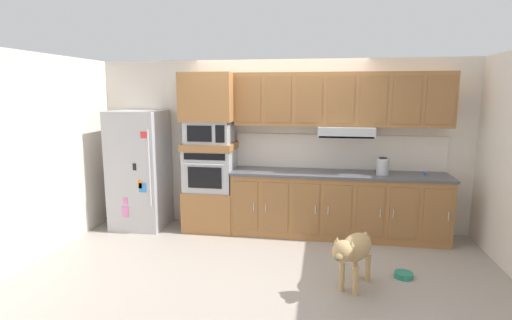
# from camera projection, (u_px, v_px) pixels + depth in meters

# --- Properties ---
(ground_plane) EXTENTS (9.60, 9.60, 0.00)m
(ground_plane) POSITION_uv_depth(u_px,v_px,m) (269.00, 252.00, 5.11)
(ground_plane) COLOR #9E9389
(back_kitchen_wall) EXTENTS (6.20, 0.12, 2.50)m
(back_kitchen_wall) POSITION_uv_depth(u_px,v_px,m) (280.00, 144.00, 5.98)
(back_kitchen_wall) COLOR beige
(back_kitchen_wall) RESTS_ON ground
(side_panel_left) EXTENTS (0.12, 7.10, 2.50)m
(side_panel_left) POSITION_uv_depth(u_px,v_px,m) (65.00, 150.00, 5.36)
(side_panel_left) COLOR beige
(side_panel_left) RESTS_ON ground
(refrigerator) EXTENTS (0.76, 0.73, 1.76)m
(refrigerator) POSITION_uv_depth(u_px,v_px,m) (140.00, 169.00, 5.97)
(refrigerator) COLOR #ADADB2
(refrigerator) RESTS_ON ground
(oven_base_cabinet) EXTENTS (0.74, 0.62, 0.60)m
(oven_base_cabinet) POSITION_uv_depth(u_px,v_px,m) (211.00, 209.00, 5.95)
(oven_base_cabinet) COLOR #996638
(oven_base_cabinet) RESTS_ON ground
(built_in_oven) EXTENTS (0.70, 0.62, 0.60)m
(built_in_oven) POSITION_uv_depth(u_px,v_px,m) (210.00, 170.00, 5.85)
(built_in_oven) COLOR #A8AAAF
(built_in_oven) RESTS_ON oven_base_cabinet
(appliance_mid_shelf) EXTENTS (0.74, 0.62, 0.10)m
(appliance_mid_shelf) POSITION_uv_depth(u_px,v_px,m) (210.00, 146.00, 5.79)
(appliance_mid_shelf) COLOR #996638
(appliance_mid_shelf) RESTS_ON built_in_oven
(microwave) EXTENTS (0.64, 0.54, 0.32)m
(microwave) POSITION_uv_depth(u_px,v_px,m) (210.00, 132.00, 5.75)
(microwave) COLOR #A8AAAF
(microwave) RESTS_ON appliance_mid_shelf
(appliance_upper_cabinet) EXTENTS (0.74, 0.62, 0.68)m
(appliance_upper_cabinet) POSITION_uv_depth(u_px,v_px,m) (209.00, 97.00, 5.67)
(appliance_upper_cabinet) COLOR #996638
(appliance_upper_cabinet) RESTS_ON microwave
(lower_cabinet_run) EXTENTS (2.96, 0.63, 0.88)m
(lower_cabinet_run) POSITION_uv_depth(u_px,v_px,m) (337.00, 206.00, 5.62)
(lower_cabinet_run) COLOR #996638
(lower_cabinet_run) RESTS_ON ground
(countertop_slab) EXTENTS (3.00, 0.64, 0.04)m
(countertop_slab) POSITION_uv_depth(u_px,v_px,m) (338.00, 174.00, 5.55)
(countertop_slab) COLOR #4C4C51
(countertop_slab) RESTS_ON lower_cabinet_run
(backsplash_panel) EXTENTS (3.00, 0.02, 0.50)m
(backsplash_panel) POSITION_uv_depth(u_px,v_px,m) (338.00, 152.00, 5.78)
(backsplash_panel) COLOR silver
(backsplash_panel) RESTS_ON countertop_slab
(upper_cabinet_with_hood) EXTENTS (2.96, 0.48, 0.88)m
(upper_cabinet_with_hood) POSITION_uv_depth(u_px,v_px,m) (341.00, 101.00, 5.49)
(upper_cabinet_with_hood) COLOR #996638
(upper_cabinet_with_hood) RESTS_ON backsplash_panel
(screwdriver) EXTENTS (0.16, 0.15, 0.03)m
(screwdriver) POSITION_uv_depth(u_px,v_px,m) (426.00, 173.00, 5.41)
(screwdriver) COLOR blue
(screwdriver) RESTS_ON countertop_slab
(electric_kettle) EXTENTS (0.17, 0.17, 0.24)m
(electric_kettle) POSITION_uv_depth(u_px,v_px,m) (383.00, 166.00, 5.38)
(electric_kettle) COLOR #A8AAAF
(electric_kettle) RESTS_ON countertop_slab
(dog) EXTENTS (0.49, 0.86, 0.64)m
(dog) POSITION_uv_depth(u_px,v_px,m) (354.00, 250.00, 4.08)
(dog) COLOR tan
(dog) RESTS_ON ground
(dog_food_bowl) EXTENTS (0.20, 0.20, 0.06)m
(dog_food_bowl) POSITION_uv_depth(u_px,v_px,m) (404.00, 275.00, 4.39)
(dog_food_bowl) COLOR #267F66
(dog_food_bowl) RESTS_ON ground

